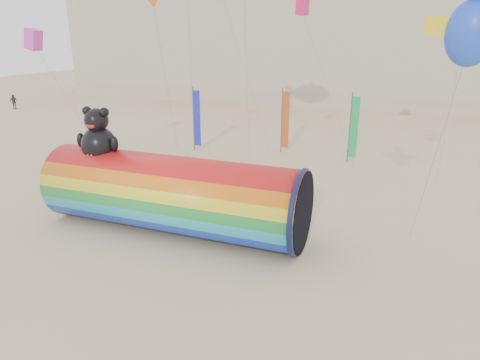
% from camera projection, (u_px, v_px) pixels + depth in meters
% --- Properties ---
extents(ground, '(160.00, 160.00, 0.00)m').
position_uv_depth(ground, '(219.00, 236.00, 20.42)').
color(ground, '#CCB58C').
rests_on(ground, ground).
extents(hotel_building, '(60.40, 15.40, 20.60)m').
position_uv_depth(hotel_building, '(270.00, 26.00, 61.77)').
color(hotel_building, '#B7AD99').
rests_on(hotel_building, ground).
extents(windsock_assembly, '(12.81, 3.90, 5.91)m').
position_uv_depth(windsock_assembly, '(172.00, 192.00, 20.45)').
color(windsock_assembly, red).
rests_on(windsock_assembly, ground).
extents(festival_banners, '(13.00, 2.00, 5.20)m').
position_uv_depth(festival_banners, '(275.00, 122.00, 33.43)').
color(festival_banners, '#59595E').
rests_on(festival_banners, ground).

